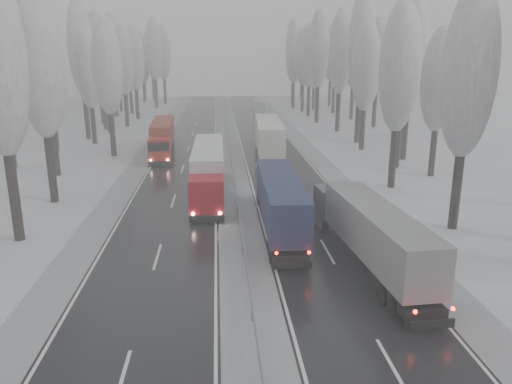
{
  "coord_description": "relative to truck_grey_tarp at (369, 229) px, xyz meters",
  "views": [
    {
      "loc": [
        -1.44,
        -16.55,
        11.95
      ],
      "look_at": [
        1.27,
        18.36,
        2.2
      ],
      "focal_mm": 35.0,
      "sensor_mm": 36.0,
      "label": 1
    }
  ],
  "objects": [
    {
      "name": "tree_68",
      "position": [
        -23.72,
        59.23,
        8.54
      ],
      "size": [
        3.6,
        3.6,
        16.65
      ],
      "color": "black",
      "rests_on": "ground"
    },
    {
      "name": "tree_75",
      "position": [
        -31.34,
        93.45,
        9.78
      ],
      "size": [
        3.6,
        3.6,
        18.6
      ],
      "color": "black",
      "rests_on": "ground"
    },
    {
      "name": "tree_62",
      "position": [
        -21.09,
        33.85,
        8.15
      ],
      "size": [
        3.6,
        3.6,
        16.04
      ],
      "color": "black",
      "rests_on": "ground"
    },
    {
      "name": "tree_64",
      "position": [
        -25.4,
        42.84,
        7.75
      ],
      "size": [
        3.6,
        3.6,
        15.42
      ],
      "color": "black",
      "rests_on": "ground"
    },
    {
      "name": "tree_39",
      "position": [
        14.41,
        110.85,
        8.25
      ],
      "size": [
        3.6,
        3.6,
        16.19
      ],
      "color": "black",
      "rests_on": "ground"
    },
    {
      "name": "tree_69",
      "position": [
        -28.56,
        63.23,
        10.26
      ],
      "size": [
        3.6,
        3.6,
        19.35
      ],
      "color": "black",
      "rests_on": "ground"
    },
    {
      "name": "tree_79",
      "position": [
        -27.47,
        109.43,
        8.81
      ],
      "size": [
        3.6,
        3.6,
        17.07
      ],
      "color": "black",
      "rests_on": "ground"
    },
    {
      "name": "tree_29",
      "position": [
        16.57,
        66.07,
        9.47
      ],
      "size": [
        3.6,
        3.6,
        18.11
      ],
      "color": "black",
      "rests_on": "ground"
    },
    {
      "name": "truck_cream_box",
      "position": [
        -2.59,
        31.88,
        0.4
      ],
      "size": [
        3.59,
        17.53,
        4.47
      ],
      "rotation": [
        0.0,
        0.0,
        -0.05
      ],
      "color": "#ACA698",
      "rests_on": "ground"
    },
    {
      "name": "tree_71",
      "position": [
        -28.23,
        73.31,
        10.42
      ],
      "size": [
        3.6,
        3.6,
        19.61
      ],
      "color": "black",
      "rests_on": "ground"
    },
    {
      "name": "tree_30",
      "position": [
        9.42,
        71.82,
        9.31
      ],
      "size": [
        3.6,
        3.6,
        17.86
      ],
      "color": "black",
      "rests_on": "ground"
    },
    {
      "name": "tree_72",
      "position": [
        -26.07,
        78.66,
        7.56
      ],
      "size": [
        3.6,
        3.6,
        15.11
      ],
      "color": "black",
      "rests_on": "ground"
    },
    {
      "name": "shoulder_right",
      "position": [
        3.06,
        20.12,
        -2.18
      ],
      "size": [
        2.4,
        200.0,
        0.04
      ],
      "primitive_type": "cube",
      "color": "#A7AAAF",
      "rests_on": "ground"
    },
    {
      "name": "tree_74",
      "position": [
        -22.22,
        89.45,
        10.47
      ],
      "size": [
        3.6,
        3.6,
        19.68
      ],
      "color": "black",
      "rests_on": "ground"
    },
    {
      "name": "tree_60",
      "position": [
        -24.89,
        24.32,
        7.39
      ],
      "size": [
        3.6,
        3.6,
        14.84
      ],
      "color": "black",
      "rests_on": "ground"
    },
    {
      "name": "tree_26",
      "position": [
        10.42,
        51.39,
        9.9
      ],
      "size": [
        3.6,
        3.6,
        18.78
      ],
      "color": "black",
      "rests_on": "ground"
    },
    {
      "name": "tree_58",
      "position": [
        -22.27,
        14.69,
        8.9
      ],
      "size": [
        3.6,
        3.6,
        17.21
      ],
      "color": "black",
      "rests_on": "ground"
    },
    {
      "name": "tree_19",
      "position": [
        12.88,
        21.15,
        7.21
      ],
      "size": [
        3.6,
        3.6,
        14.57
      ],
      "color": "black",
      "rests_on": "ground"
    },
    {
      "name": "tree_28",
      "position": [
        9.2,
        62.07,
        10.43
      ],
      "size": [
        3.6,
        3.6,
        19.62
      ],
      "color": "black",
      "rests_on": "ground"
    },
    {
      "name": "truck_blue_box",
      "position": [
        -4.4,
        6.75,
        0.09
      ],
      "size": [
        2.72,
        15.37,
        3.93
      ],
      "rotation": [
        0.0,
        0.0,
        -0.02
      ],
      "color": "#222051",
      "rests_on": "ground"
    },
    {
      "name": "median_guardrail",
      "position": [
        -7.14,
        20.11,
        -1.61
      ],
      "size": [
        0.12,
        200.0,
        0.76
      ],
      "color": "slate",
      "rests_on": "ground"
    },
    {
      "name": "tree_78",
      "position": [
        -24.7,
        105.43,
        10.39
      ],
      "size": [
        3.6,
        3.6,
        19.55
      ],
      "color": "black",
      "rests_on": "ground"
    },
    {
      "name": "tree_67",
      "position": [
        -26.69,
        56.47,
        8.82
      ],
      "size": [
        3.6,
        3.6,
        17.09
      ],
      "color": "black",
      "rests_on": "ground"
    },
    {
      "name": "tree_35",
      "position": [
        17.8,
        90.44,
        9.56
      ],
      "size": [
        3.6,
        3.6,
        18.25
      ],
      "color": "black",
      "rests_on": "ground"
    },
    {
      "name": "tree_65",
      "position": [
        -27.2,
        46.84,
        10.34
      ],
      "size": [
        3.6,
        3.6,
        19.48
      ],
      "color": "black",
      "rests_on": "ground"
    },
    {
      "name": "tree_32",
      "position": [
        9.49,
        79.33,
        8.98
      ],
      "size": [
        3.6,
        3.6,
        17.33
      ],
      "color": "black",
      "rests_on": "ground"
    },
    {
      "name": "tree_36",
      "position": [
        9.89,
        96.28,
        10.82
      ],
      "size": [
        3.6,
        3.6,
        20.23
      ],
      "color": "black",
      "rests_on": "ground"
    },
    {
      "name": "tree_25",
      "position": [
        17.67,
        45.14,
        10.32
      ],
      "size": [
        3.6,
        3.6,
        19.44
      ],
      "color": "black",
      "rests_on": "ground"
    },
    {
      "name": "tree_73",
      "position": [
        -28.96,
        82.66,
        8.9
      ],
      "size": [
        3.6,
        3.6,
        17.22
      ],
      "color": "black",
      "rests_on": "ground"
    },
    {
      "name": "median_slush",
      "position": [
        -7.14,
        20.12,
        -2.18
      ],
      "size": [
        3.0,
        200.0,
        0.04
      ],
      "primitive_type": "cube",
      "color": "#A7AAAF",
      "rests_on": "ground"
    },
    {
      "name": "tree_31",
      "position": [
        15.33,
        75.82,
        9.77
      ],
      "size": [
        3.6,
        3.6,
        18.58
      ],
      "color": "black",
      "rests_on": "ground"
    },
    {
      "name": "tree_61",
      "position": [
        -30.66,
        28.32,
        6.81
      ],
      "size": [
        3.6,
        3.6,
        13.95
      ],
      "color": "black",
      "rests_on": "ground"
    },
    {
      "name": "tree_20",
      "position": [
        10.75,
        25.29,
        7.94
      ],
      "size": [
        3.6,
        3.6,
        15.71
      ],
      "color": "black",
      "rests_on": "ground"
    },
    {
      "name": "tree_66",
      "position": [
        -25.3,
        52.47,
        7.63
      ],
      "size": [
        3.6,
        3.6,
        15.23
      ],
      "color": "black",
      "rests_on": "ground"
    },
    {
      "name": "tree_24",
      "position": [
        10.75,
        41.14,
        10.98
      ],
      "size": [
        3.6,
        3.6,
        20.49
      ],
      "color": "black",
      "rests_on": "ground"
    },
    {
      "name": "tree_33",
      "position": [
        12.62,
        83.33,
        7.06
      ],
      "size": [
        3.6,
        3.6,
        14.33
      ],
      "color": "black",
      "rests_on": "ground"
    },
    {
      "name": "shoulder_left",
      "position": [
        -17.34,
        20.12,
        -2.18
      ],
      "size": [
        2.4,
        200.0,
        0.04
      ],
      "primitive_type": "cube",
      "color": "#A7AAAF",
      "rests_on": "ground"
    },
    {
      "name": "tree_63",
      "position": [
        -28.99,
        37.85,
        8.69
      ],
      "size": [
        3.6,
        3.6,
        16.88
      ],
      "color": "black",
      "rests_on": "ground"
    },
    {
      "name": "tree_16",
      "position": [
        7.89,
        5.79,
        8.46
      ],
      "size": [
        3.6,
        3.6,
        16.53
      ],
      "color": "black",
      "rests_on": "ground"
    },
    {
      "name": "tree_23",
      "position": [
        16.16,
        39.72,
        6.56
      ],
      "size": [
        3.6,
        3.6,
        13.55
      ],
      "color": "black",
      "rests_on": "ground"
    },
    {
      "name": "truck_red_red",
      "position": [
        -15.35,
        35.18,
        0.06
      ],
      "size": [
        3.13,
        15.23,
        3.88
      ],
      "rotation": [
        0.0,
        0.0,
        0.05
      ],
      "color": "#9C1308",
      "rests_on": "ground"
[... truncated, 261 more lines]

